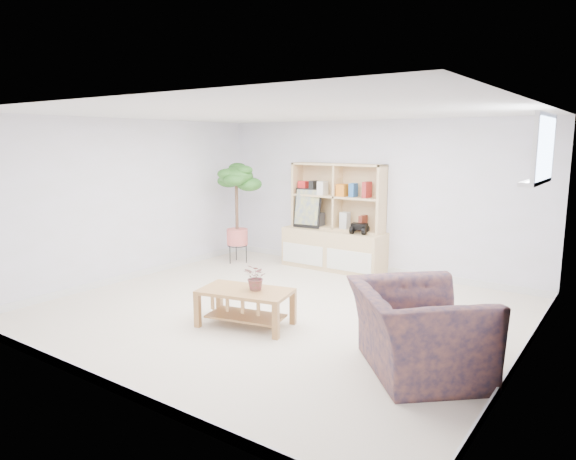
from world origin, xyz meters
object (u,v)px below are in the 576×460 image
Objects in this scene: storage_unit at (334,217)px; armchair at (418,325)px; floor_tree at (237,213)px; coffee_table at (246,308)px.

storage_unit is 3.88m from armchair.
coffee_table is at bearing -47.66° from floor_tree.
storage_unit is at bearing 20.04° from floor_tree.
storage_unit reaches higher than floor_tree.
armchair is at bearing -29.38° from floor_tree.
storage_unit is 1.68m from floor_tree.
coffee_table is (0.52, -2.88, -0.65)m from storage_unit.
armchair is (2.03, -0.02, 0.24)m from coffee_table.
floor_tree is 1.42× the size of armchair.
coffee_table is at bearing 47.31° from armchair.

